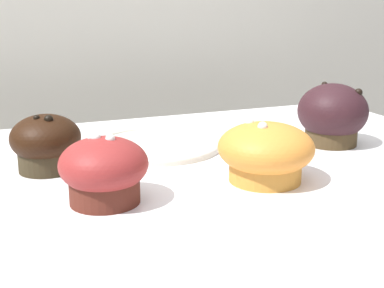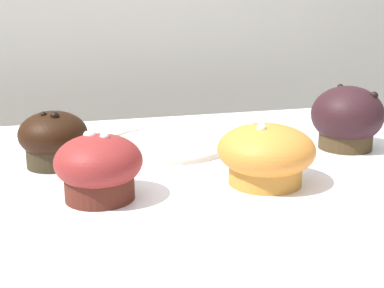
% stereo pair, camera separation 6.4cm
% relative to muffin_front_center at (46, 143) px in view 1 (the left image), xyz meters
% --- Properties ---
extents(wall_back, '(3.20, 0.10, 1.80)m').
position_rel_muffin_front_center_xyz_m(wall_back, '(0.12, 0.53, -0.05)').
color(wall_back, beige).
rests_on(wall_back, ground).
extents(muffin_front_center, '(0.09, 0.09, 0.08)m').
position_rel_muffin_front_center_xyz_m(muffin_front_center, '(0.00, 0.00, 0.00)').
color(muffin_front_center, '#312818').
rests_on(muffin_front_center, display_counter).
extents(muffin_back_left, '(0.10, 0.10, 0.08)m').
position_rel_muffin_front_center_xyz_m(muffin_back_left, '(0.05, -0.14, 0.00)').
color(muffin_back_left, '#512117').
rests_on(muffin_back_left, display_counter).
extents(muffin_back_right, '(0.12, 0.12, 0.08)m').
position_rel_muffin_front_center_xyz_m(muffin_back_right, '(0.24, -0.14, -0.00)').
color(muffin_back_right, '#C98534').
rests_on(muffin_back_right, display_counter).
extents(muffin_front_right, '(0.10, 0.10, 0.09)m').
position_rel_muffin_front_center_xyz_m(muffin_front_right, '(0.41, -0.03, 0.01)').
color(muffin_front_right, '#41311C').
rests_on(muffin_front_right, display_counter).
extents(serving_plate, '(0.19, 0.19, 0.01)m').
position_rel_muffin_front_center_xyz_m(serving_plate, '(0.16, 0.05, -0.03)').
color(serving_plate, beige).
rests_on(serving_plate, display_counter).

